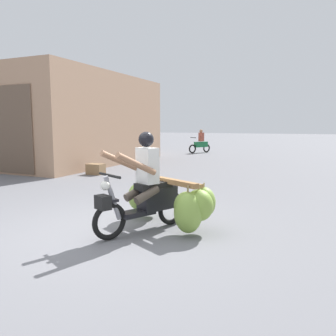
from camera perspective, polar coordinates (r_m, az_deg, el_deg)
name	(u,v)px	position (r m, az deg, el deg)	size (l,w,h in m)	color
ground_plane	(102,233)	(5.43, -11.12, -10.85)	(120.00, 120.00, 0.00)	slate
motorbike_main_loaded	(165,198)	(5.47, -0.53, -5.13)	(1.81, 1.97, 1.58)	black
motorbike_distant_ahead_left	(201,143)	(20.17, 5.57, 4.20)	(0.94, 1.42, 1.40)	black
shopfront_building	(81,120)	(15.34, -14.56, 7.95)	(3.96, 7.96, 3.79)	tan
produce_crate	(96,169)	(11.68, -12.20, -0.18)	(0.56, 0.40, 0.36)	olive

